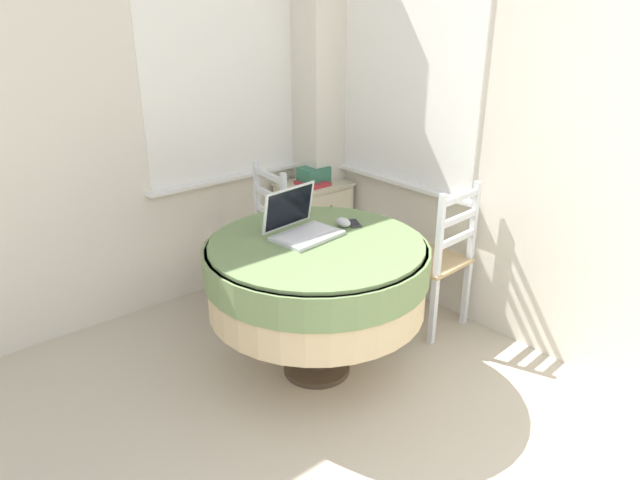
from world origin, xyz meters
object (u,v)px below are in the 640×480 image
(laptop, at_px, (301,226))
(dining_chair_near_right_window, at_px, (435,260))
(dining_chair_near_back_window, at_px, (254,243))
(corner_cabinet, at_px, (314,226))
(computer_mouse, at_px, (343,222))
(book_on_cabinet, at_px, (313,183))
(round_dining_table, at_px, (317,271))
(cell_phone, at_px, (354,223))
(storage_box, at_px, (314,175))

(laptop, height_order, dining_chair_near_right_window, laptop)
(laptop, relative_size, dining_chair_near_back_window, 0.40)
(dining_chair_near_right_window, bearing_deg, corner_cabinet, 90.90)
(computer_mouse, relative_size, book_on_cabinet, 0.45)
(round_dining_table, distance_m, computer_mouse, 0.31)
(cell_phone, relative_size, book_on_cabinet, 0.62)
(round_dining_table, bearing_deg, dining_chair_near_right_window, -5.88)
(round_dining_table, distance_m, book_on_cabinet, 1.27)
(round_dining_table, height_order, book_on_cabinet, round_dining_table)
(cell_phone, distance_m, dining_chair_near_right_window, 0.64)
(computer_mouse, distance_m, dining_chair_near_back_window, 0.84)
(corner_cabinet, bearing_deg, dining_chair_near_right_window, -89.10)
(dining_chair_near_right_window, xyz_separation_m, storage_box, (-0.02, 1.11, 0.28))
(dining_chair_near_right_window, height_order, book_on_cabinet, dining_chair_near_right_window)
(laptop, relative_size, storage_box, 1.82)
(round_dining_table, distance_m, dining_chair_near_right_window, 0.86)
(round_dining_table, distance_m, storage_box, 1.32)
(dining_chair_near_right_window, height_order, corner_cabinet, dining_chair_near_right_window)
(laptop, xyz_separation_m, dining_chair_near_right_window, (0.85, -0.21, -0.37))
(dining_chair_near_right_window, bearing_deg, laptop, 166.11)
(laptop, distance_m, book_on_cabinet, 1.18)
(round_dining_table, height_order, dining_chair_near_right_window, dining_chair_near_right_window)
(cell_phone, bearing_deg, laptop, 168.99)
(dining_chair_near_right_window, bearing_deg, computer_mouse, 165.31)
(laptop, distance_m, cell_phone, 0.32)
(laptop, xyz_separation_m, computer_mouse, (0.25, -0.05, -0.03))
(cell_phone, xyz_separation_m, dining_chair_near_right_window, (0.53, -0.15, -0.32))
(dining_chair_near_back_window, relative_size, corner_cabinet, 1.38)
(laptop, bearing_deg, storage_box, 47.19)
(computer_mouse, bearing_deg, dining_chair_near_back_window, 95.59)
(laptop, bearing_deg, computer_mouse, -11.94)
(round_dining_table, relative_size, book_on_cabinet, 5.44)
(corner_cabinet, bearing_deg, storage_box, -98.14)
(computer_mouse, distance_m, storage_box, 1.12)
(round_dining_table, distance_m, dining_chair_near_back_window, 0.86)
(storage_box, bearing_deg, computer_mouse, -121.62)
(cell_phone, relative_size, dining_chair_near_back_window, 0.14)
(book_on_cabinet, bearing_deg, computer_mouse, -120.75)
(dining_chair_near_back_window, bearing_deg, dining_chair_near_right_window, -53.62)
(dining_chair_near_back_window, height_order, dining_chair_near_right_window, same)
(dining_chair_near_back_window, xyz_separation_m, dining_chair_near_right_window, (0.68, -0.92, 0.00))
(laptop, relative_size, dining_chair_near_right_window, 0.40)
(dining_chair_near_right_window, xyz_separation_m, corner_cabinet, (-0.02, 1.11, -0.11))
(computer_mouse, xyz_separation_m, dining_chair_near_right_window, (0.60, -0.16, -0.34))
(computer_mouse, distance_m, cell_phone, 0.07)
(corner_cabinet, bearing_deg, computer_mouse, -121.53)
(laptop, height_order, corner_cabinet, laptop)
(dining_chair_near_back_window, distance_m, book_on_cabinet, 0.68)
(laptop, relative_size, book_on_cabinet, 1.75)
(round_dining_table, height_order, laptop, laptop)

